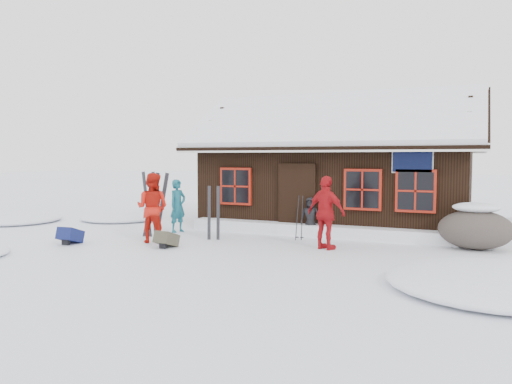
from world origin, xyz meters
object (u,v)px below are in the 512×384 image
skier_orange_left (152,208)px  ski_poles (300,219)px  boulder (476,228)px  backpack_olive (166,242)px  backpack_blue (70,238)px  skier_crouched (310,217)px  skier_teal (178,206)px  ski_pair_left (156,205)px  skier_orange_right (326,213)px

skier_orange_left → ski_poles: 3.92m
boulder → backpack_olive: boulder is taller
ski_poles → backpack_blue: ski_poles is taller
skier_crouched → ski_poles: size_ratio=0.89×
boulder → backpack_olive: 7.58m
ski_poles → backpack_blue: 6.02m
skier_teal → ski_poles: 3.83m
backpack_olive → boulder: bearing=24.9°
skier_orange_left → boulder: bearing=-172.5°
skier_crouched → boulder: 4.31m
ski_pair_left → backpack_blue: (-1.26, -2.01, -0.74)m
boulder → skier_orange_right: bearing=-155.5°
skier_teal → skier_crouched: 3.97m
skier_orange_left → ski_pair_left: size_ratio=0.98×
skier_orange_left → backpack_blue: bearing=21.6°
skier_orange_right → backpack_olive: 4.00m
skier_teal → skier_crouched: skier_teal is taller
skier_crouched → skier_orange_right: bearing=-65.2°
boulder → ski_poles: (-4.34, -0.51, 0.07)m
skier_orange_right → backpack_blue: bearing=37.4°
backpack_blue → skier_teal: bearing=58.0°
boulder → ski_pair_left: ski_pair_left is taller
ski_pair_left → backpack_blue: 2.49m
skier_crouched → backpack_olive: skier_crouched is taller
skier_orange_right → ski_poles: skier_orange_right is taller
ski_pair_left → backpack_olive: bearing=-69.2°
skier_teal → skier_orange_left: (0.40, -1.82, 0.13)m
ski_poles → backpack_olive: ski_poles is taller
ski_poles → backpack_olive: size_ratio=2.30×
skier_orange_right → ski_poles: (-1.03, 1.00, -0.31)m
ski_pair_left → ski_poles: bearing=-7.9°
boulder → ski_pair_left: size_ratio=0.94×
backpack_olive → ski_pair_left: bearing=134.7°
skier_orange_right → skier_teal: bearing=8.9°
skier_teal → backpack_olive: skier_teal is taller
skier_orange_right → backpack_blue: size_ratio=3.11×
skier_orange_left → backpack_olive: 1.20m
skier_crouched → ski_pair_left: ski_pair_left is taller
skier_orange_left → boulder: 8.14m
ski_pair_left → backpack_blue: bearing=-143.6°
skier_orange_right → skier_crouched: 2.08m
skier_crouched → ski_poles: (-0.04, -0.81, 0.03)m
backpack_olive → skier_crouched: bearing=52.2°
skier_crouched → backpack_blue: skier_crouched is taller
skier_teal → skier_orange_left: 1.87m
boulder → skier_orange_left: bearing=-162.8°
skier_crouched → ski_poles: 0.81m
skier_orange_left → backpack_blue: 2.23m
skier_orange_right → backpack_olive: skier_orange_right is taller
skier_teal → boulder: (8.16, 0.58, -0.27)m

